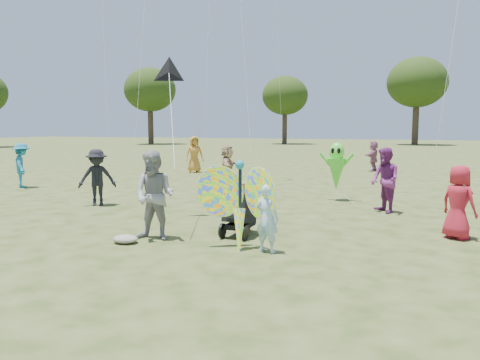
% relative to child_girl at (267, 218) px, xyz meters
% --- Properties ---
extents(ground, '(160.00, 160.00, 0.00)m').
position_rel_child_girl_xyz_m(ground, '(-0.82, -0.21, -0.60)').
color(ground, '#51592B').
rests_on(ground, ground).
extents(child_girl, '(0.49, 0.37, 1.21)m').
position_rel_child_girl_xyz_m(child_girl, '(0.00, 0.00, 0.00)').
color(child_girl, '#A9D8EF').
rests_on(child_girl, ground).
extents(adult_man, '(0.89, 0.72, 1.73)m').
position_rel_child_girl_xyz_m(adult_man, '(-2.32, 0.07, 0.26)').
color(adult_man, '#949398').
rests_on(adult_man, ground).
extents(grey_bag, '(0.49, 0.40, 0.16)m').
position_rel_child_girl_xyz_m(grey_bag, '(-2.70, -0.37, -0.53)').
color(grey_bag, gray).
rests_on(grey_bag, ground).
extents(crowd_a, '(0.84, 0.80, 1.45)m').
position_rel_child_girl_xyz_m(crowd_a, '(3.16, 2.33, 0.12)').
color(crowd_a, '#AF1C2D').
rests_on(crowd_a, ground).
extents(crowd_b, '(1.17, 1.08, 1.58)m').
position_rel_child_girl_xyz_m(crowd_b, '(-5.99, 2.96, 0.19)').
color(crowd_b, black).
rests_on(crowd_b, ground).
extents(crowd_d, '(0.77, 1.51, 1.56)m').
position_rel_child_girl_xyz_m(crowd_d, '(-4.11, 7.81, 0.18)').
color(crowd_d, tan).
rests_on(crowd_d, ground).
extents(crowd_e, '(0.98, 1.03, 1.68)m').
position_rel_child_girl_xyz_m(crowd_e, '(1.58, 4.77, 0.24)').
color(crowd_e, '#7A2873').
rests_on(crowd_e, ground).
extents(crowd_g, '(1.02, 0.99, 1.76)m').
position_rel_child_girl_xyz_m(crowd_g, '(-7.91, 12.60, 0.28)').
color(crowd_g, '#BE7F2C').
rests_on(crowd_g, ground).
extents(crowd_i, '(1.18, 1.16, 1.62)m').
position_rel_child_girl_xyz_m(crowd_i, '(-11.06, 5.12, 0.21)').
color(crowd_i, teal).
rests_on(crowd_i, ground).
extents(crowd_j, '(0.74, 1.47, 1.52)m').
position_rel_child_girl_xyz_m(crowd_j, '(0.09, 16.60, 0.16)').
color(crowd_j, '#A05B82').
rests_on(crowd_j, ground).
extents(jogging_stroller, '(0.53, 1.06, 1.09)m').
position_rel_child_girl_xyz_m(jogging_stroller, '(-0.91, 1.05, 0.01)').
color(jogging_stroller, black).
rests_on(jogging_stroller, ground).
extents(butterfly_kite, '(1.74, 0.75, 1.80)m').
position_rel_child_girl_xyz_m(butterfly_kite, '(-0.53, 0.04, 0.21)').
color(butterfly_kite, '#F42646').
rests_on(butterfly_kite, ground).
extents(delta_kite_rig, '(1.78, 2.45, 2.50)m').
position_rel_child_girl_xyz_m(delta_kite_rig, '(-3.24, 2.28, 2.86)').
color(delta_kite_rig, black).
rests_on(delta_kite_rig, ground).
extents(alien_kite, '(1.12, 0.69, 1.74)m').
position_rel_child_girl_xyz_m(alien_kite, '(0.07, 6.31, 0.37)').
color(alien_kite, '#54EA37').
rests_on(alien_kite, ground).
extents(tree_line, '(91.78, 33.60, 10.79)m').
position_rel_child_girl_xyz_m(tree_line, '(2.84, 44.78, 6.26)').
color(tree_line, '#3A2D21').
rests_on(tree_line, ground).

